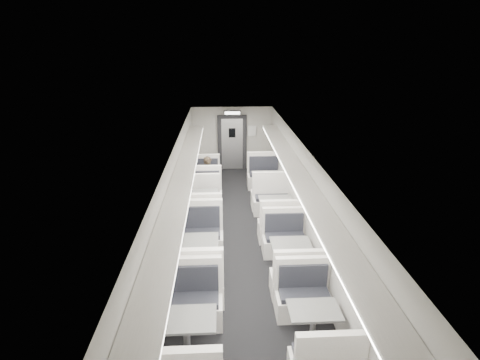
{
  "coord_description": "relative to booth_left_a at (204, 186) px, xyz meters",
  "views": [
    {
      "loc": [
        -0.42,
        -7.87,
        4.67
      ],
      "look_at": [
        0.07,
        1.57,
        1.16
      ],
      "focal_mm": 28.0,
      "sensor_mm": 36.0,
      "label": 1
    }
  ],
  "objects": [
    {
      "name": "window_d",
      "position": [
        -0.49,
        -6.4,
        0.97
      ],
      "size": [
        0.02,
        1.18,
        0.84
      ],
      "primitive_type": "cube",
      "color": "black",
      "rests_on": "room"
    },
    {
      "name": "window_c",
      "position": [
        -0.49,
        -4.2,
        0.97
      ],
      "size": [
        0.02,
        1.18,
        0.84
      ],
      "primitive_type": "cube",
      "color": "black",
      "rests_on": "room"
    },
    {
      "name": "booth_left_a",
      "position": [
        0.0,
        0.0,
        0.0
      ],
      "size": [
        1.04,
        2.11,
        1.13
      ],
      "color": "white",
      "rests_on": "room"
    },
    {
      "name": "window_a",
      "position": [
        -0.49,
        0.2,
        0.97
      ],
      "size": [
        0.02,
        1.18,
        0.84
      ],
      "primitive_type": "cube",
      "color": "black",
      "rests_on": "room"
    },
    {
      "name": "exit_sign",
      "position": [
        1.0,
        2.25,
        1.9
      ],
      "size": [
        0.62,
        0.12,
        0.16
      ],
      "color": "black",
      "rests_on": "room"
    },
    {
      "name": "booth_left_b",
      "position": [
        0.0,
        -1.66,
        0.04
      ],
      "size": [
        1.14,
        2.32,
        1.24
      ],
      "color": "white",
      "rests_on": "room"
    },
    {
      "name": "luggage_rack_left",
      "position": [
        -0.24,
        -3.5,
        1.54
      ],
      "size": [
        0.46,
        10.4,
        0.09
      ],
      "color": "white",
      "rests_on": "room"
    },
    {
      "name": "booth_right_a",
      "position": [
        2.0,
        -0.09,
        0.02
      ],
      "size": [
        1.1,
        2.23,
        1.19
      ],
      "color": "white",
      "rests_on": "room"
    },
    {
      "name": "vestibule_door",
      "position": [
        1.0,
        2.74,
        0.66
      ],
      "size": [
        1.1,
        0.13,
        2.1
      ],
      "color": "black",
      "rests_on": "room"
    },
    {
      "name": "passenger",
      "position": [
        0.18,
        -0.29,
        0.33
      ],
      "size": [
        0.56,
        0.41,
        1.42
      ],
      "primitive_type": "imported",
      "rotation": [
        0.0,
        0.0,
        0.15
      ],
      "color": "black",
      "rests_on": "room"
    },
    {
      "name": "window_b",
      "position": [
        -0.49,
        -2.0,
        0.97
      ],
      "size": [
        0.02,
        1.18,
        0.84
      ],
      "primitive_type": "cube",
      "color": "black",
      "rests_on": "room"
    },
    {
      "name": "booth_left_c",
      "position": [
        0.0,
        -4.24,
        0.05
      ],
      "size": [
        1.17,
        2.36,
        1.26
      ],
      "color": "white",
      "rests_on": "room"
    },
    {
      "name": "booth_left_d",
      "position": [
        0.0,
        -6.5,
        0.02
      ],
      "size": [
        1.1,
        2.23,
        1.19
      ],
      "color": "white",
      "rests_on": "room"
    },
    {
      "name": "booth_right_c",
      "position": [
        2.0,
        -4.25,
        -0.01
      ],
      "size": [
        1.01,
        2.04,
        1.09
      ],
      "color": "white",
      "rests_on": "room"
    },
    {
      "name": "luggage_rack_right",
      "position": [
        2.24,
        -3.5,
        1.54
      ],
      "size": [
        0.46,
        10.4,
        0.09
      ],
      "color": "white",
      "rests_on": "room"
    },
    {
      "name": "room",
      "position": [
        1.0,
        -3.2,
        0.82
      ],
      "size": [
        3.24,
        12.24,
        2.64
      ],
      "color": "black",
      "rests_on": "ground"
    },
    {
      "name": "booth_right_d",
      "position": [
        2.0,
        -6.31,
        -0.02
      ],
      "size": [
        0.99,
        2.0,
        1.07
      ],
      "color": "white",
      "rests_on": "room"
    },
    {
      "name": "wall_notice",
      "position": [
        1.75,
        2.72,
        1.12
      ],
      "size": [
        0.32,
        0.02,
        0.4
      ],
      "primitive_type": "cube",
      "color": "silver",
      "rests_on": "room"
    },
    {
      "name": "booth_right_b",
      "position": [
        2.0,
        -2.05,
        0.01
      ],
      "size": [
        1.07,
        2.16,
        1.16
      ],
      "color": "white",
      "rests_on": "room"
    }
  ]
}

